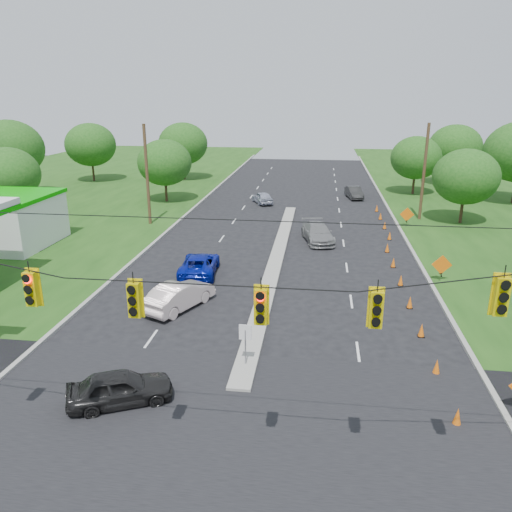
# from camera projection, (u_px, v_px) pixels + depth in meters

# --- Properties ---
(ground) EXTENTS (160.00, 160.00, 0.00)m
(ground) POSITION_uv_depth(u_px,v_px,m) (218.00, 462.00, 16.27)
(ground) COLOR black
(ground) RESTS_ON ground
(cross_street) EXTENTS (160.00, 14.00, 0.02)m
(cross_street) POSITION_uv_depth(u_px,v_px,m) (218.00, 462.00, 16.27)
(cross_street) COLOR black
(cross_street) RESTS_ON ground
(curb_left) EXTENTS (0.25, 110.00, 0.16)m
(curb_left) POSITION_uv_depth(u_px,v_px,m) (176.00, 225.00, 45.80)
(curb_left) COLOR gray
(curb_left) RESTS_ON ground
(curb_right) EXTENTS (0.25, 110.00, 0.16)m
(curb_right) POSITION_uv_depth(u_px,v_px,m) (401.00, 232.00, 43.34)
(curb_right) COLOR gray
(curb_right) RESTS_ON ground
(median) EXTENTS (1.00, 34.00, 0.18)m
(median) POSITION_uv_depth(u_px,v_px,m) (276.00, 260.00, 36.08)
(median) COLOR gray
(median) RESTS_ON ground
(median_sign) EXTENTS (0.55, 0.06, 2.05)m
(median_sign) POSITION_uv_depth(u_px,v_px,m) (245.00, 337.00, 21.48)
(median_sign) COLOR gray
(median_sign) RESTS_ON ground
(signal_span) EXTENTS (25.60, 0.32, 9.00)m
(signal_span) POSITION_uv_depth(u_px,v_px,m) (205.00, 339.00, 13.80)
(signal_span) COLOR #422D1C
(signal_span) RESTS_ON ground
(utility_pole_far_left) EXTENTS (0.28, 0.28, 9.00)m
(utility_pole_far_left) POSITION_uv_depth(u_px,v_px,m) (147.00, 175.00, 44.70)
(utility_pole_far_left) COLOR #422D1C
(utility_pole_far_left) RESTS_ON ground
(utility_pole_far_right) EXTENTS (0.28, 0.28, 9.00)m
(utility_pole_far_right) POSITION_uv_depth(u_px,v_px,m) (424.00, 173.00, 46.37)
(utility_pole_far_right) COLOR #422D1C
(utility_pole_far_right) RESTS_ON ground
(cone_0) EXTENTS (0.32, 0.32, 0.70)m
(cone_0) POSITION_uv_depth(u_px,v_px,m) (457.00, 417.00, 18.00)
(cone_0) COLOR orange
(cone_0) RESTS_ON ground
(cone_1) EXTENTS (0.32, 0.32, 0.70)m
(cone_1) POSITION_uv_depth(u_px,v_px,m) (437.00, 367.00, 21.30)
(cone_1) COLOR orange
(cone_1) RESTS_ON ground
(cone_2) EXTENTS (0.32, 0.32, 0.70)m
(cone_2) POSITION_uv_depth(u_px,v_px,m) (421.00, 330.00, 24.60)
(cone_2) COLOR orange
(cone_2) RESTS_ON ground
(cone_3) EXTENTS (0.32, 0.32, 0.70)m
(cone_3) POSITION_uv_depth(u_px,v_px,m) (410.00, 302.00, 27.90)
(cone_3) COLOR orange
(cone_3) RESTS_ON ground
(cone_4) EXTENTS (0.32, 0.32, 0.70)m
(cone_4) POSITION_uv_depth(u_px,v_px,m) (401.00, 280.00, 31.20)
(cone_4) COLOR orange
(cone_4) RESTS_ON ground
(cone_5) EXTENTS (0.32, 0.32, 0.70)m
(cone_5) POSITION_uv_depth(u_px,v_px,m) (393.00, 262.00, 34.50)
(cone_5) COLOR orange
(cone_5) RESTS_ON ground
(cone_6) EXTENTS (0.32, 0.32, 0.70)m
(cone_6) POSITION_uv_depth(u_px,v_px,m) (387.00, 248.00, 37.80)
(cone_6) COLOR orange
(cone_6) RESTS_ON ground
(cone_7) EXTENTS (0.32, 0.32, 0.70)m
(cone_7) POSITION_uv_depth(u_px,v_px,m) (390.00, 236.00, 41.03)
(cone_7) COLOR orange
(cone_7) RESTS_ON ground
(cone_8) EXTENTS (0.32, 0.32, 0.70)m
(cone_8) POSITION_uv_depth(u_px,v_px,m) (385.00, 225.00, 44.33)
(cone_8) COLOR orange
(cone_8) RESTS_ON ground
(cone_9) EXTENTS (0.32, 0.32, 0.70)m
(cone_9) POSITION_uv_depth(u_px,v_px,m) (380.00, 216.00, 47.64)
(cone_9) COLOR orange
(cone_9) RESTS_ON ground
(cone_10) EXTENTS (0.32, 0.32, 0.70)m
(cone_10) POSITION_uv_depth(u_px,v_px,m) (377.00, 208.00, 50.94)
(cone_10) COLOR orange
(cone_10) RESTS_ON ground
(work_sign_1) EXTENTS (1.27, 0.58, 1.37)m
(work_sign_1) POSITION_uv_depth(u_px,v_px,m) (442.00, 266.00, 31.60)
(work_sign_1) COLOR black
(work_sign_1) RESTS_ON ground
(work_sign_2) EXTENTS (1.27, 0.58, 1.37)m
(work_sign_2) POSITION_uv_depth(u_px,v_px,m) (407.00, 215.00, 44.80)
(work_sign_2) COLOR black
(work_sign_2) RESTS_ON ground
(tree_2) EXTENTS (5.88, 5.88, 6.86)m
(tree_2) POSITION_uv_depth(u_px,v_px,m) (7.00, 174.00, 46.40)
(tree_2) COLOR black
(tree_2) RESTS_ON ground
(tree_3) EXTENTS (7.56, 7.56, 8.82)m
(tree_3) POSITION_uv_depth(u_px,v_px,m) (9.00, 149.00, 56.18)
(tree_3) COLOR black
(tree_3) RESTS_ON ground
(tree_4) EXTENTS (6.72, 6.72, 7.84)m
(tree_4) POSITION_uv_depth(u_px,v_px,m) (91.00, 145.00, 67.20)
(tree_4) COLOR black
(tree_4) RESTS_ON ground
(tree_5) EXTENTS (5.88, 5.88, 6.86)m
(tree_5) POSITION_uv_depth(u_px,v_px,m) (165.00, 163.00, 54.37)
(tree_5) COLOR black
(tree_5) RESTS_ON ground
(tree_6) EXTENTS (6.72, 6.72, 7.84)m
(tree_6) POSITION_uv_depth(u_px,v_px,m) (183.00, 144.00, 68.57)
(tree_6) COLOR black
(tree_6) RESTS_ON ground
(tree_9) EXTENTS (5.88, 5.88, 6.86)m
(tree_9) POSITION_uv_depth(u_px,v_px,m) (466.00, 177.00, 45.05)
(tree_9) COLOR black
(tree_9) RESTS_ON ground
(tree_11) EXTENTS (6.72, 6.72, 7.84)m
(tree_11) POSITION_uv_depth(u_px,v_px,m) (455.00, 147.00, 64.18)
(tree_11) COLOR black
(tree_11) RESTS_ON ground
(tree_12) EXTENTS (5.88, 5.88, 6.86)m
(tree_12) POSITION_uv_depth(u_px,v_px,m) (416.00, 158.00, 58.50)
(tree_12) COLOR black
(tree_12) RESTS_ON ground
(black_sedan) EXTENTS (4.29, 3.12, 1.36)m
(black_sedan) POSITION_uv_depth(u_px,v_px,m) (120.00, 388.00, 19.18)
(black_sedan) COLOR black
(black_sedan) RESTS_ON ground
(white_sedan) EXTENTS (3.40, 4.87, 1.52)m
(white_sedan) POSITION_uv_depth(u_px,v_px,m) (179.00, 295.00, 27.78)
(white_sedan) COLOR silver
(white_sedan) RESTS_ON ground
(blue_pickup) EXTENTS (2.71, 5.14, 1.38)m
(blue_pickup) POSITION_uv_depth(u_px,v_px,m) (199.00, 264.00, 33.09)
(blue_pickup) COLOR #0716A0
(blue_pickup) RESTS_ON ground
(silver_car_far) EXTENTS (3.12, 5.42, 1.48)m
(silver_car_far) POSITION_uv_depth(u_px,v_px,m) (318.00, 233.00, 40.44)
(silver_car_far) COLOR gray
(silver_car_far) RESTS_ON ground
(silver_car_oncoming) EXTENTS (2.96, 4.13, 1.31)m
(silver_car_oncoming) POSITION_uv_depth(u_px,v_px,m) (262.00, 198.00, 54.62)
(silver_car_oncoming) COLOR #9A9FB2
(silver_car_oncoming) RESTS_ON ground
(dark_car_receding) EXTENTS (2.12, 4.24, 1.34)m
(dark_car_receding) POSITION_uv_depth(u_px,v_px,m) (354.00, 193.00, 57.37)
(dark_car_receding) COLOR #262626
(dark_car_receding) RESTS_ON ground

